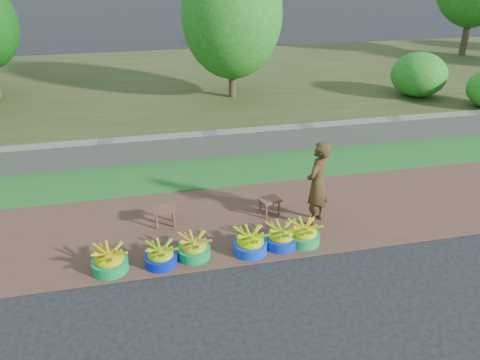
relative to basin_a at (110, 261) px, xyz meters
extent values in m
plane|color=black|center=(2.07, -0.29, -0.17)|extent=(120.00, 120.00, 0.00)
cube|color=#543428|center=(2.07, 0.96, -0.16)|extent=(80.00, 2.50, 0.02)
cube|color=#226824|center=(2.07, 2.96, -0.15)|extent=(80.00, 1.50, 0.04)
cube|color=slate|center=(2.07, 3.81, 0.10)|extent=(80.00, 0.35, 0.55)
cube|color=#3E431E|center=(2.07, 8.71, 0.08)|extent=(80.00, 10.00, 0.50)
cylinder|color=#403322|center=(12.93, 10.26, 1.31)|extent=(0.25, 0.25, 1.96)
cylinder|color=#403322|center=(3.16, 6.62, 1.01)|extent=(0.20, 0.20, 1.37)
ellipsoid|color=#247B1D|center=(3.16, 6.62, 2.48)|extent=(2.61, 2.61, 3.26)
ellipsoid|color=#247B1D|center=(8.14, 5.59, 0.92)|extent=(1.49, 1.49, 1.19)
cylinder|color=#0A8F3F|center=(0.00, 0.00, -0.08)|extent=(0.52, 0.52, 0.19)
ellipsoid|color=#AB9D06|center=(0.00, 0.00, 0.07)|extent=(0.46, 0.46, 0.30)
cylinder|color=#061CB7|center=(0.72, -0.02, -0.09)|extent=(0.47, 0.47, 0.17)
ellipsoid|color=#80A60C|center=(0.72, -0.02, 0.04)|extent=(0.41, 0.41, 0.27)
cylinder|color=#089445|center=(1.22, 0.07, -0.09)|extent=(0.49, 0.49, 0.18)
ellipsoid|color=#A49A15|center=(1.22, 0.07, 0.05)|extent=(0.43, 0.43, 0.28)
cylinder|color=#0D37DA|center=(2.07, 0.00, -0.08)|extent=(0.52, 0.52, 0.19)
ellipsoid|color=#99C000|center=(2.07, 0.00, 0.07)|extent=(0.46, 0.46, 0.30)
cylinder|color=#0C2CBD|center=(2.58, 0.07, -0.08)|extent=(0.50, 0.50, 0.18)
ellipsoid|color=#96A611|center=(2.58, 0.07, 0.06)|extent=(0.44, 0.44, 0.29)
cylinder|color=#1B954A|center=(2.95, 0.07, -0.08)|extent=(0.50, 0.50, 0.18)
ellipsoid|color=#B5BE09|center=(2.95, 0.07, 0.06)|extent=(0.44, 0.44, 0.29)
cube|color=brown|center=(0.86, 1.06, 0.15)|extent=(0.37, 0.29, 0.04)
cylinder|color=brown|center=(0.72, 0.97, -0.01)|extent=(0.04, 0.04, 0.28)
cylinder|color=brown|center=(1.00, 0.96, -0.01)|extent=(0.04, 0.04, 0.28)
cylinder|color=brown|center=(0.73, 1.16, -0.01)|extent=(0.04, 0.04, 0.28)
cylinder|color=brown|center=(1.01, 1.15, -0.01)|extent=(0.04, 0.04, 0.28)
cube|color=brown|center=(2.66, 1.02, 0.13)|extent=(0.41, 0.36, 0.04)
cylinder|color=brown|center=(2.56, 0.89, -0.02)|extent=(0.04, 0.04, 0.26)
cylinder|color=brown|center=(2.81, 0.97, -0.02)|extent=(0.04, 0.04, 0.26)
cylinder|color=brown|center=(2.51, 1.07, -0.02)|extent=(0.04, 0.04, 0.26)
cylinder|color=brown|center=(2.76, 1.15, -0.02)|extent=(0.04, 0.04, 0.26)
imported|color=black|center=(3.33, 0.61, 0.57)|extent=(0.62, 0.62, 1.45)
camera|label=1|loc=(0.64, -5.74, 4.00)|focal=35.00mm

